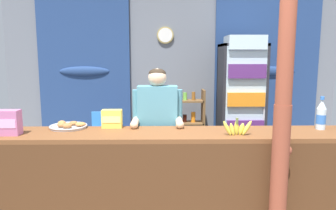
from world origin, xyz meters
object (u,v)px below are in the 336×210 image
stall_counter (179,175)px  banana_bunch (238,128)px  soda_bottle_water (321,115)px  drink_fridge (242,97)px  plastic_lawn_chair (105,138)px  timber_post (283,112)px  bottle_shelf_rack (189,125)px  pastry_tray (69,126)px  snack_box_wafer (7,123)px  shopkeeper (157,122)px  snack_box_instant_noodle (112,119)px

stall_counter → banana_bunch: banana_bunch is taller
soda_bottle_water → banana_bunch: size_ratio=1.16×
drink_fridge → plastic_lawn_chair: bearing=-174.2°
drink_fridge → stall_counter: bearing=-117.6°
stall_counter → timber_post: size_ratio=1.48×
bottle_shelf_rack → soda_bottle_water: (1.11, -1.92, 0.50)m
timber_post → pastry_tray: size_ratio=7.06×
plastic_lawn_chair → stall_counter: bearing=-61.1°
plastic_lawn_chair → snack_box_wafer: 1.93m
timber_post → plastic_lawn_chair: size_ratio=2.98×
timber_post → drink_fridge: (0.22, 2.25, -0.16)m
timber_post → shopkeeper: size_ratio=1.66×
bottle_shelf_rack → snack_box_instant_noodle: (-0.91, -1.82, 0.45)m
bottle_shelf_rack → snack_box_instant_noodle: 2.08m
snack_box_instant_noodle → pastry_tray: size_ratio=0.54×
drink_fridge → pastry_tray: 2.71m
soda_bottle_water → stall_counter: bearing=-170.9°
soda_bottle_water → bottle_shelf_rack: bearing=120.0°
snack_box_instant_noodle → snack_box_wafer: bearing=-161.8°
timber_post → shopkeeper: timber_post is taller
pastry_tray → banana_bunch: 1.62m
drink_fridge → soda_bottle_water: size_ratio=6.17×
pastry_tray → timber_post: bearing=-16.4°
stall_counter → timber_post: timber_post is taller
timber_post → bottle_shelf_rack: size_ratio=2.21×
plastic_lawn_chair → soda_bottle_water: 2.90m
banana_bunch → snack_box_instant_noodle: bearing=164.3°
bottle_shelf_rack → shopkeeper: (-0.47, -1.61, 0.37)m
plastic_lawn_chair → snack_box_wafer: size_ratio=3.82×
drink_fridge → snack_box_wafer: (-2.57, -1.96, 0.02)m
plastic_lawn_chair → soda_bottle_water: (2.36, -1.57, 0.61)m
drink_fridge → plastic_lawn_chair: drink_fridge is taller
snack_box_instant_noodle → soda_bottle_water: bearing=-3.0°
snack_box_instant_noodle → pastry_tray: 0.43m
plastic_lawn_chair → banana_bunch: 2.40m
shopkeeper → snack_box_instant_noodle: bearing=-155.0°
timber_post → bottle_shelf_rack: 2.53m
stall_counter → drink_fridge: (1.04, 2.00, 0.47)m
stall_counter → snack_box_instant_noodle: (-0.65, 0.33, 0.46)m
stall_counter → soda_bottle_water: size_ratio=11.93×
bottle_shelf_rack → pastry_tray: size_ratio=3.20×
soda_bottle_water → banana_bunch: bearing=-165.5°
shopkeeper → banana_bunch: 0.90m
plastic_lawn_chair → shopkeeper: shopkeeper is taller
stall_counter → plastic_lawn_chair: stall_counter is taller
snack_box_wafer → bottle_shelf_rack: bearing=49.6°
banana_bunch → plastic_lawn_chair: bearing=130.1°
bottle_shelf_rack → soda_bottle_water: bearing=-60.0°
stall_counter → drink_fridge: 2.30m
shopkeeper → banana_bunch: size_ratio=5.61×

